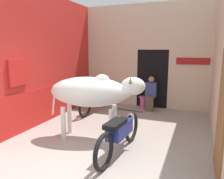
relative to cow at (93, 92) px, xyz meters
name	(u,v)px	position (x,y,z in m)	size (l,w,h in m)	color
ground_plane	(77,172)	(0.40, -1.46, -1.11)	(30.00, 30.00, 0.00)	#9E9389
wall_left_shopfront	(48,60)	(-1.92, 0.90, 0.66)	(0.25, 4.74, 3.64)	red
wall_back_with_doorway	(149,64)	(0.51, 3.53, 0.43)	(4.48, 0.93, 3.64)	beige
wall_right_with_door	(224,63)	(2.73, 0.86, 0.69)	(0.22, 4.74, 3.64)	beige
cow	(93,92)	(0.00, 0.00, 0.00)	(2.27, 1.09, 1.53)	silver
motorcycle_near	(120,133)	(0.85, -0.55, -0.65)	(0.58, 2.03, 0.79)	black
motorcycle_far	(95,98)	(-0.93, 2.01, -0.65)	(0.58, 2.09, 0.80)	black
shopkeeper_seated	(151,93)	(0.76, 2.83, -0.49)	(0.36, 0.33, 1.17)	brown
plastic_stool	(143,102)	(0.46, 3.01, -0.88)	(0.29, 0.29, 0.42)	#DB6093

